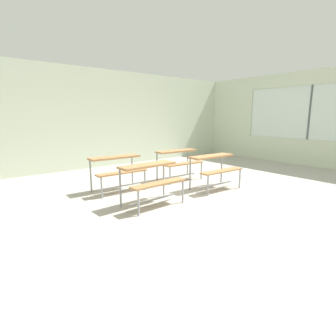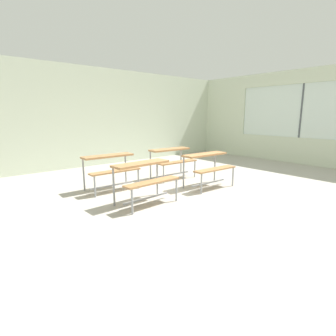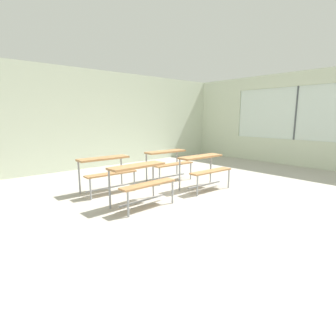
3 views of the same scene
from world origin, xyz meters
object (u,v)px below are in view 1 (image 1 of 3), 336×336
desk_bench_r0c0 (151,174)px  desk_bench_r1c0 (117,165)px  desk_bench_r0c1 (215,164)px  desk_bench_r1c1 (179,158)px

desk_bench_r0c0 → desk_bench_r1c0: bearing=89.8°
desk_bench_r0c1 → desk_bench_r1c1: bearing=94.5°
desk_bench_r0c1 → desk_bench_r1c0: (-1.75, 1.20, 0.00)m
desk_bench_r0c0 → desk_bench_r1c0: size_ratio=1.01×
desk_bench_r1c0 → desk_bench_r1c1: bearing=-0.2°
desk_bench_r1c1 → desk_bench_r0c1: bearing=-85.1°
desk_bench_r0c0 → desk_bench_r1c1: 2.02m
desk_bench_r0c0 → desk_bench_r1c0: same height
desk_bench_r0c0 → desk_bench_r1c1: (1.66, 1.15, 0.00)m
desk_bench_r0c1 → desk_bench_r0c0: bearing=-177.9°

